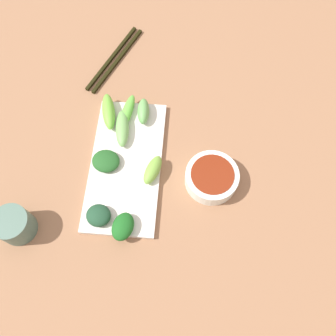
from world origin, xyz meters
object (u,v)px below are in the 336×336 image
(tea_cup, at_px, (15,225))
(sauce_bowl, at_px, (212,177))
(serving_plate, at_px, (126,165))
(chopsticks, at_px, (115,59))

(tea_cup, bearing_deg, sauce_bowl, -160.58)
(serving_plate, height_order, tea_cup, tea_cup)
(serving_plate, bearing_deg, sauce_bowl, 173.41)
(serving_plate, xyz_separation_m, tea_cup, (0.20, 0.16, 0.03))
(sauce_bowl, bearing_deg, serving_plate, -6.59)
(chopsticks, distance_m, tea_cup, 0.48)
(tea_cup, bearing_deg, chopsticks, -106.46)
(sauce_bowl, distance_m, tea_cup, 0.42)
(sauce_bowl, relative_size, serving_plate, 0.36)
(sauce_bowl, bearing_deg, chopsticks, -51.08)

